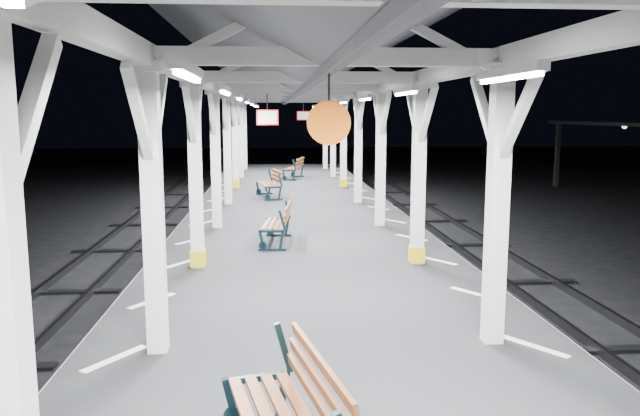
{
  "coord_description": "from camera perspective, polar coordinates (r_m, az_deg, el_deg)",
  "views": [
    {
      "loc": [
        -0.64,
        -9.09,
        3.76
      ],
      "look_at": [
        0.14,
        1.11,
        2.2
      ],
      "focal_mm": 35.0,
      "sensor_mm": 36.0,
      "label": 1
    }
  ],
  "objects": [
    {
      "name": "bench_near",
      "position": [
        4.93,
        -2.56,
        -18.45
      ],
      "size": [
        1.0,
        1.87,
        0.96
      ],
      "rotation": [
        0.0,
        0.0,
        0.21
      ],
      "color": "black",
      "rests_on": "platform"
    },
    {
      "name": "platform",
      "position": [
        9.68,
        -0.31,
        -11.02
      ],
      "size": [
        6.0,
        50.0,
        1.0
      ],
      "primitive_type": "cube",
      "color": "black",
      "rests_on": "ground"
    },
    {
      "name": "hazard_stripes_right",
      "position": [
        9.99,
        13.97,
        -7.61
      ],
      "size": [
        1.0,
        48.0,
        0.01
      ],
      "primitive_type": "cube",
      "color": "silver",
      "rests_on": "platform"
    },
    {
      "name": "hazard_stripes_left",
      "position": [
        9.67,
        -15.11,
        -8.2
      ],
      "size": [
        1.0,
        48.0,
        0.01
      ],
      "primitive_type": "cube",
      "color": "silver",
      "rests_on": "platform"
    },
    {
      "name": "bench_mid",
      "position": [
        13.3,
        -3.71,
        -1.34
      ],
      "size": [
        0.73,
        1.62,
        0.85
      ],
      "rotation": [
        0.0,
        0.0,
        -0.1
      ],
      "color": "black",
      "rests_on": "platform"
    },
    {
      "name": "canopy",
      "position": [
        9.13,
        -0.32,
        13.73
      ],
      "size": [
        5.4,
        49.0,
        4.65
      ],
      "color": "silver",
      "rests_on": "platform"
    },
    {
      "name": "bench_far",
      "position": [
        20.66,
        -4.46,
        2.28
      ],
      "size": [
        0.92,
        1.72,
        0.89
      ],
      "rotation": [
        0.0,
        0.0,
        0.21
      ],
      "color": "black",
      "rests_on": "platform"
    },
    {
      "name": "bench_extra",
      "position": [
        26.51,
        -2.24,
        3.72
      ],
      "size": [
        1.0,
        1.76,
        0.9
      ],
      "rotation": [
        0.0,
        0.0,
        -0.25
      ],
      "color": "black",
      "rests_on": "platform"
    },
    {
      "name": "track_right",
      "position": [
        11.32,
        26.39,
        -11.25
      ],
      "size": [
        2.2,
        60.0,
        0.16
      ],
      "color": "#2D2D33",
      "rests_on": "ground"
    },
    {
      "name": "ground",
      "position": [
        9.86,
        -0.31,
        -13.75
      ],
      "size": [
        120.0,
        120.0,
        0.0
      ],
      "primitive_type": "plane",
      "color": "black",
      "rests_on": "ground"
    }
  ]
}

